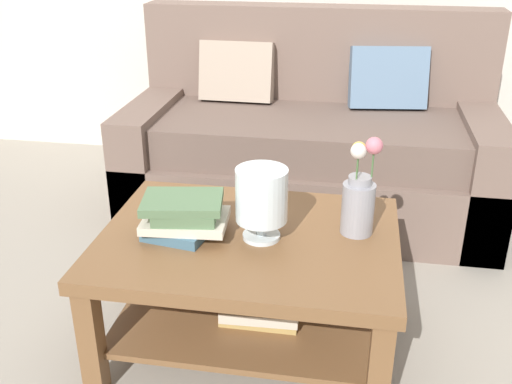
# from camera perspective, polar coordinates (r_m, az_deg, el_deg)

# --- Properties ---
(ground_plane) EXTENTS (10.00, 10.00, 0.00)m
(ground_plane) POSITION_cam_1_polar(r_m,az_deg,el_deg) (2.68, 0.51, -8.96)
(ground_plane) COLOR gray
(couch) EXTENTS (1.91, 0.90, 1.06)m
(couch) POSITION_cam_1_polar(r_m,az_deg,el_deg) (3.25, 5.23, 4.40)
(couch) COLOR brown
(couch) RESTS_ON ground
(coffee_table) EXTENTS (1.05, 0.80, 0.46)m
(coffee_table) POSITION_cam_1_polar(r_m,az_deg,el_deg) (2.18, -0.57, -7.25)
(coffee_table) COLOR brown
(coffee_table) RESTS_ON ground
(book_stack_main) EXTENTS (0.31, 0.24, 0.14)m
(book_stack_main) POSITION_cam_1_polar(r_m,az_deg,el_deg) (2.11, -6.96, -2.27)
(book_stack_main) COLOR #3D6075
(book_stack_main) RESTS_ON coffee_table
(glass_hurricane_vase) EXTENTS (0.18, 0.18, 0.26)m
(glass_hurricane_vase) POSITION_cam_1_polar(r_m,az_deg,el_deg) (2.03, 0.54, -0.50)
(glass_hurricane_vase) COLOR silver
(glass_hurricane_vase) RESTS_ON coffee_table
(flower_pitcher) EXTENTS (0.13, 0.12, 0.36)m
(flower_pitcher) POSITION_cam_1_polar(r_m,az_deg,el_deg) (2.10, 9.81, -0.54)
(flower_pitcher) COLOR gray
(flower_pitcher) RESTS_ON coffee_table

